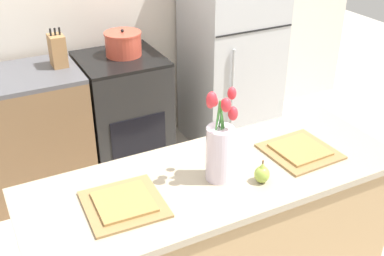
{
  "coord_description": "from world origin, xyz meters",
  "views": [
    {
      "loc": [
        -0.94,
        -1.59,
        2.15
      ],
      "look_at": [
        0.0,
        0.25,
        1.01
      ],
      "focal_mm": 45.0,
      "sensor_mm": 36.0,
      "label": 1
    }
  ],
  "objects_px": {
    "pear_figurine": "(262,173)",
    "cooking_pot": "(123,44)",
    "refrigerator": "(231,45)",
    "knife_block": "(58,51)",
    "stove_range": "(124,113)",
    "flower_vase": "(220,146)",
    "plate_setting_left": "(124,203)",
    "plate_setting_right": "(300,151)"
  },
  "relations": [
    {
      "from": "knife_block",
      "to": "pear_figurine",
      "type": "bearing_deg",
      "value": -74.96
    },
    {
      "from": "plate_setting_left",
      "to": "cooking_pot",
      "type": "height_order",
      "value": "cooking_pot"
    },
    {
      "from": "stove_range",
      "to": "plate_setting_left",
      "type": "bearing_deg",
      "value": -109.07
    },
    {
      "from": "pear_figurine",
      "to": "refrigerator",
      "type": "bearing_deg",
      "value": 62.69
    },
    {
      "from": "flower_vase",
      "to": "plate_setting_left",
      "type": "distance_m",
      "value": 0.48
    },
    {
      "from": "flower_vase",
      "to": "plate_setting_left",
      "type": "bearing_deg",
      "value": 179.24
    },
    {
      "from": "plate_setting_left",
      "to": "knife_block",
      "type": "relative_size",
      "value": 1.24
    },
    {
      "from": "stove_range",
      "to": "plate_setting_left",
      "type": "relative_size",
      "value": 2.72
    },
    {
      "from": "knife_block",
      "to": "flower_vase",
      "type": "bearing_deg",
      "value": -79.0
    },
    {
      "from": "plate_setting_right",
      "to": "knife_block",
      "type": "distance_m",
      "value": 1.84
    },
    {
      "from": "refrigerator",
      "to": "cooking_pot",
      "type": "height_order",
      "value": "refrigerator"
    },
    {
      "from": "cooking_pot",
      "to": "knife_block",
      "type": "relative_size",
      "value": 1.0
    },
    {
      "from": "stove_range",
      "to": "flower_vase",
      "type": "bearing_deg",
      "value": -93.7
    },
    {
      "from": "refrigerator",
      "to": "knife_block",
      "type": "relative_size",
      "value": 6.37
    },
    {
      "from": "stove_range",
      "to": "pear_figurine",
      "type": "bearing_deg",
      "value": -88.39
    },
    {
      "from": "flower_vase",
      "to": "knife_block",
      "type": "relative_size",
      "value": 1.66
    },
    {
      "from": "stove_range",
      "to": "knife_block",
      "type": "relative_size",
      "value": 3.38
    },
    {
      "from": "knife_block",
      "to": "refrigerator",
      "type": "bearing_deg",
      "value": -1.39
    },
    {
      "from": "cooking_pot",
      "to": "plate_setting_left",
      "type": "bearing_deg",
      "value": -110.11
    },
    {
      "from": "flower_vase",
      "to": "cooking_pot",
      "type": "bearing_deg",
      "value": 84.86
    },
    {
      "from": "refrigerator",
      "to": "stove_range",
      "type": "bearing_deg",
      "value": -179.96
    },
    {
      "from": "refrigerator",
      "to": "plate_setting_left",
      "type": "bearing_deg",
      "value": -132.94
    },
    {
      "from": "stove_range",
      "to": "cooking_pot",
      "type": "relative_size",
      "value": 3.39
    },
    {
      "from": "refrigerator",
      "to": "knife_block",
      "type": "bearing_deg",
      "value": 178.61
    },
    {
      "from": "pear_figurine",
      "to": "cooking_pot",
      "type": "height_order",
      "value": "cooking_pot"
    },
    {
      "from": "stove_range",
      "to": "plate_setting_right",
      "type": "relative_size",
      "value": 2.72
    },
    {
      "from": "stove_range",
      "to": "plate_setting_left",
      "type": "height_order",
      "value": "plate_setting_left"
    },
    {
      "from": "plate_setting_right",
      "to": "cooking_pot",
      "type": "relative_size",
      "value": 1.24
    },
    {
      "from": "stove_range",
      "to": "cooking_pot",
      "type": "distance_m",
      "value": 0.55
    },
    {
      "from": "refrigerator",
      "to": "pear_figurine",
      "type": "xyz_separation_m",
      "value": [
        -0.9,
        -1.74,
        0.08
      ]
    },
    {
      "from": "plate_setting_right",
      "to": "plate_setting_left",
      "type": "bearing_deg",
      "value": 180.0
    },
    {
      "from": "stove_range",
      "to": "flower_vase",
      "type": "relative_size",
      "value": 2.04
    },
    {
      "from": "flower_vase",
      "to": "plate_setting_left",
      "type": "xyz_separation_m",
      "value": [
        -0.46,
        0.01,
        -0.16
      ]
    },
    {
      "from": "refrigerator",
      "to": "plate_setting_right",
      "type": "bearing_deg",
      "value": -109.93
    },
    {
      "from": "cooking_pot",
      "to": "knife_block",
      "type": "xyz_separation_m",
      "value": [
        -0.47,
        0.0,
        0.02
      ]
    },
    {
      "from": "pear_figurine",
      "to": "plate_setting_left",
      "type": "height_order",
      "value": "pear_figurine"
    },
    {
      "from": "cooking_pot",
      "to": "knife_block",
      "type": "distance_m",
      "value": 0.47
    },
    {
      "from": "refrigerator",
      "to": "cooking_pot",
      "type": "xyz_separation_m",
      "value": [
        -0.91,
        0.03,
        0.14
      ]
    },
    {
      "from": "stove_range",
      "to": "knife_block",
      "type": "distance_m",
      "value": 0.71
    },
    {
      "from": "refrigerator",
      "to": "pear_figurine",
      "type": "distance_m",
      "value": 1.97
    },
    {
      "from": "plate_setting_right",
      "to": "cooking_pot",
      "type": "distance_m",
      "value": 1.69
    },
    {
      "from": "flower_vase",
      "to": "plate_setting_right",
      "type": "xyz_separation_m",
      "value": [
        0.47,
        0.01,
        -0.16
      ]
    }
  ]
}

